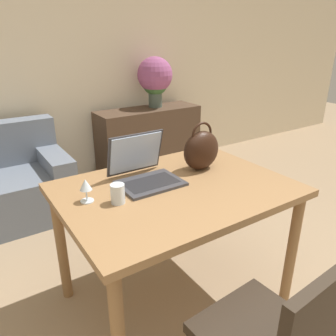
% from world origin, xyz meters
% --- Properties ---
extents(wall_back, '(10.00, 0.06, 2.70)m').
position_xyz_m(wall_back, '(0.00, 2.85, 1.35)').
color(wall_back, beige).
rests_on(wall_back, ground_plane).
extents(dining_table, '(1.23, 0.91, 0.77)m').
position_xyz_m(dining_table, '(0.14, 0.70, 0.68)').
color(dining_table, olive).
rests_on(dining_table, ground_plane).
extents(sideboard, '(1.19, 0.40, 0.78)m').
position_xyz_m(sideboard, '(1.04, 2.54, 0.39)').
color(sideboard, '#4C3828').
rests_on(sideboard, ground_plane).
extents(laptop, '(0.34, 0.33, 0.26)m').
position_xyz_m(laptop, '(0.04, 0.87, 0.84)').
color(laptop, '#38383D').
rests_on(laptop, dining_table).
extents(drinking_glass, '(0.07, 0.07, 0.10)m').
position_xyz_m(drinking_glass, '(-0.20, 0.70, 0.82)').
color(drinking_glass, silver).
rests_on(drinking_glass, dining_table).
extents(wine_glass, '(0.07, 0.07, 0.12)m').
position_xyz_m(wine_glass, '(-0.32, 0.80, 0.86)').
color(wine_glass, silver).
rests_on(wine_glass, dining_table).
extents(handbag, '(0.24, 0.14, 0.30)m').
position_xyz_m(handbag, '(0.41, 0.82, 0.90)').
color(handbag, black).
rests_on(handbag, dining_table).
extents(flower_vase, '(0.39, 0.39, 0.55)m').
position_xyz_m(flower_vase, '(1.15, 2.57, 1.10)').
color(flower_vase, '#47564C').
rests_on(flower_vase, sideboard).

